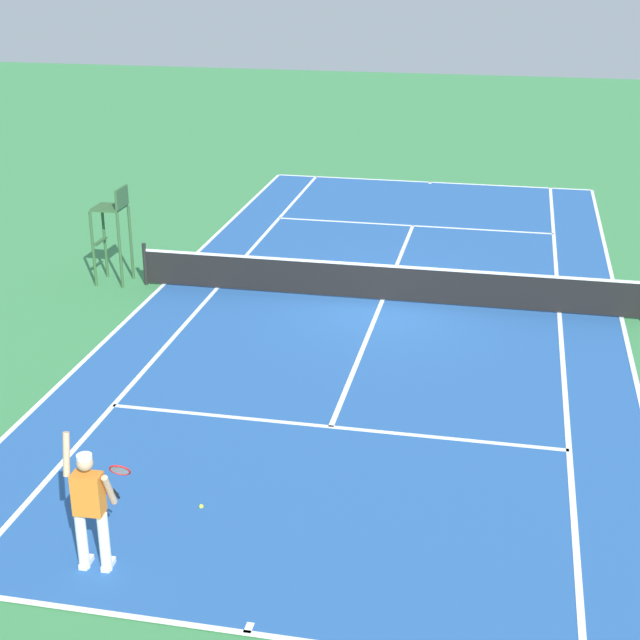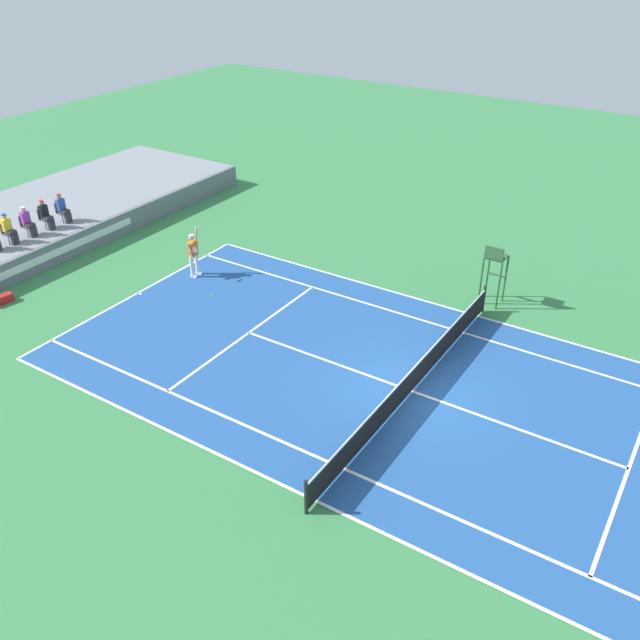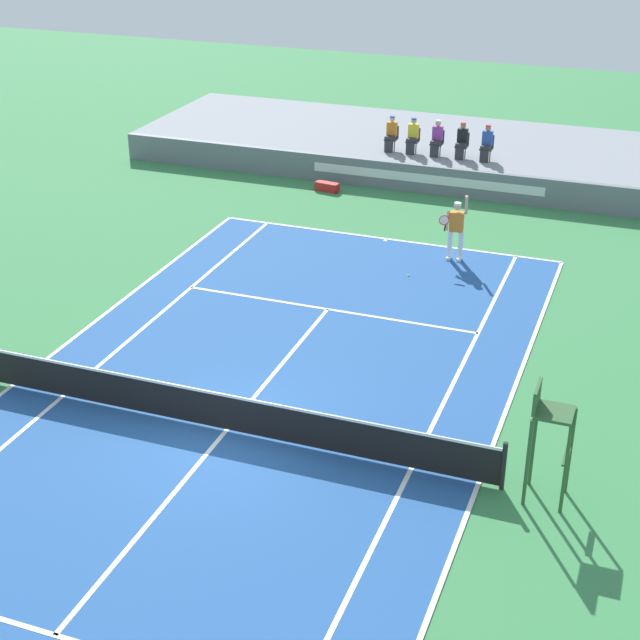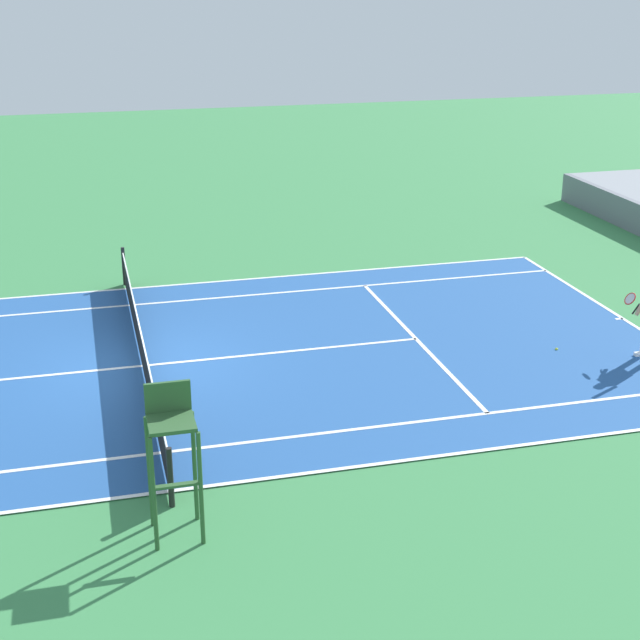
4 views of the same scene
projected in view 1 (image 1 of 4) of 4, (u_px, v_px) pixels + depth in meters
ground_plane at (382, 301)px, 22.73m from camera, size 80.00×80.00×0.00m
court at (382, 301)px, 22.73m from camera, size 11.08×23.88×0.03m
net at (383, 281)px, 22.54m from camera, size 11.98×0.10×1.07m
tennis_player at (91, 507)px, 12.80m from camera, size 0.76×0.64×2.08m
tennis_ball at (201, 506)px, 14.55m from camera, size 0.07×0.07×0.07m
umpire_chair at (113, 222)px, 23.40m from camera, size 0.77×0.77×2.44m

